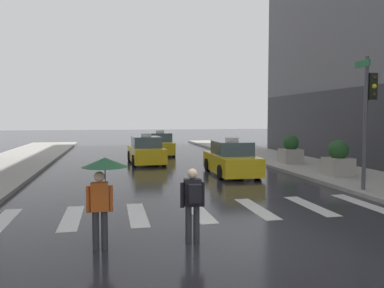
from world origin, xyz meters
The scene contains 10 objects.
ground_plane centered at (0.00, 0.00, 0.00)m, with size 160.00×160.00×0.00m, color #26262B.
crosswalk_markings centered at (0.00, 3.00, 0.00)m, with size 11.30×2.80×0.01m.
traffic_light_pole centered at (6.56, 4.41, 3.26)m, with size 0.44×0.84×4.80m.
taxi_lead centered at (3.17, 9.88, 0.72)m, with size 2.00×4.58×1.80m.
taxi_second centered at (-0.46, 15.41, 0.72)m, with size 2.08×4.61×1.80m.
taxi_third centered at (1.04, 20.72, 0.72)m, with size 2.06×4.60×1.80m.
pedestrian_with_umbrella centered at (-2.68, 0.19, 1.52)m, with size 0.96×0.96×1.94m.
pedestrian_with_backpack centered at (-0.76, 0.21, 0.97)m, with size 0.55×0.43×1.65m.
planter_near_corner centered at (7.53, 7.74, 0.87)m, with size 1.10×1.10×1.60m.
planter_mid_block centered at (7.61, 12.66, 0.87)m, with size 1.10×1.10×1.60m.
Camera 1 is at (-2.50, -8.10, 2.78)m, focal length 36.58 mm.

